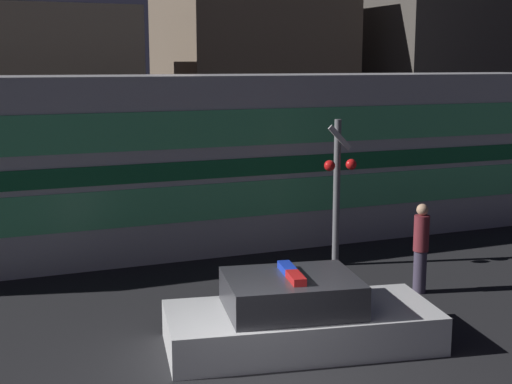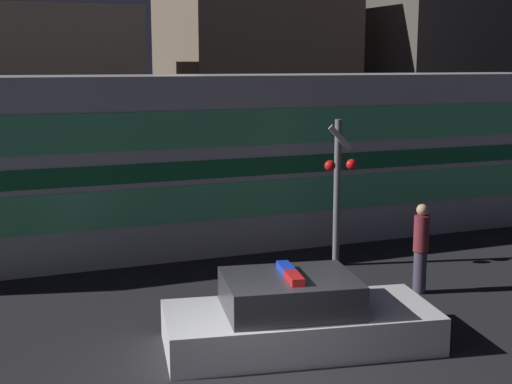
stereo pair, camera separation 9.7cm
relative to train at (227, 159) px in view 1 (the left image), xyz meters
name	(u,v)px [view 1 (the left image)]	position (x,y,z in m)	size (l,w,h in m)	color
train	(227,159)	(0.00, 0.00, 0.00)	(19.47, 2.96, 4.19)	silver
police_car	(299,318)	(-1.32, -6.91, -1.62)	(4.55, 2.56, 1.28)	silver
pedestrian	(421,247)	(2.07, -5.38, -1.17)	(0.30, 0.30, 1.79)	#3F384C
crossing_signal_near	(338,185)	(1.46, -3.08, -0.25)	(0.77, 0.34, 3.27)	slate
building_center	(249,82)	(4.39, 9.52, 1.64)	(6.31, 6.44, 7.47)	brown
building_right	(477,71)	(13.50, 7.19, 2.04)	(9.22, 4.45, 8.27)	#47423D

